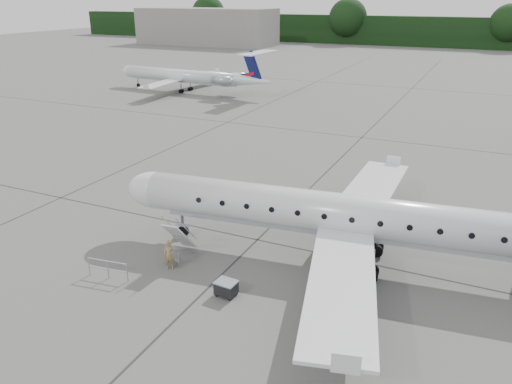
% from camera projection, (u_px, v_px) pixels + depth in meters
% --- Properties ---
extents(ground, '(320.00, 320.00, 0.00)m').
position_uv_depth(ground, '(303.00, 278.00, 25.29)').
color(ground, '#5E5E5B').
rests_on(ground, ground).
extents(treeline, '(260.00, 4.00, 8.00)m').
position_uv_depth(treeline, '(471.00, 33.00, 133.31)').
color(treeline, black).
rests_on(treeline, ground).
extents(terminal_building, '(40.00, 14.00, 10.00)m').
position_uv_depth(terminal_building, '(206.00, 27.00, 143.72)').
color(terminal_building, slate).
rests_on(terminal_building, ground).
extents(main_regional_jet, '(32.31, 24.98, 7.68)m').
position_uv_depth(main_regional_jet, '(359.00, 197.00, 25.31)').
color(main_regional_jet, silver).
rests_on(main_regional_jet, ground).
extents(airstair, '(1.12, 2.41, 2.41)m').
position_uv_depth(airstair, '(180.00, 237.00, 26.91)').
color(airstair, silver).
rests_on(airstair, ground).
extents(passenger, '(0.70, 0.61, 1.61)m').
position_uv_depth(passenger, '(169.00, 255.00, 25.89)').
color(passenger, olive).
rests_on(passenger, ground).
extents(safety_railing, '(2.19, 0.38, 1.00)m').
position_uv_depth(safety_railing, '(108.00, 270.00, 25.10)').
color(safety_railing, '#95989D').
rests_on(safety_railing, ground).
extents(baggage_cart, '(1.00, 0.83, 0.82)m').
position_uv_depth(baggage_cart, '(226.00, 288.00, 23.69)').
color(baggage_cart, black).
rests_on(baggage_cart, ground).
extents(bg_regional_left, '(25.32, 18.84, 6.41)m').
position_uv_depth(bg_regional_left, '(180.00, 70.00, 73.38)').
color(bg_regional_left, silver).
rests_on(bg_regional_left, ground).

